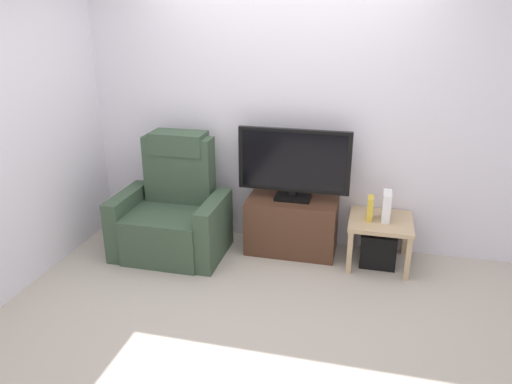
# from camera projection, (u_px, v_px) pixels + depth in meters

# --- Properties ---
(ground_plane) EXTENTS (6.40, 6.40, 0.00)m
(ground_plane) POSITION_uv_depth(u_px,v_px,m) (254.00, 298.00, 3.82)
(ground_plane) COLOR #B2A899
(wall_back) EXTENTS (6.40, 0.06, 2.60)m
(wall_back) POSITION_uv_depth(u_px,v_px,m) (284.00, 107.00, 4.39)
(wall_back) COLOR silver
(wall_back) RESTS_ON ground
(wall_side) EXTENTS (0.06, 4.48, 2.60)m
(wall_side) POSITION_uv_depth(u_px,v_px,m) (20.00, 123.00, 3.78)
(wall_side) COLOR silver
(wall_side) RESTS_ON ground
(tv_stand) EXTENTS (0.82, 0.41, 0.51)m
(tv_stand) POSITION_uv_depth(u_px,v_px,m) (292.00, 225.00, 4.48)
(tv_stand) COLOR #4C2D1E
(tv_stand) RESTS_ON ground
(television) EXTENTS (1.00, 0.20, 0.65)m
(television) POSITION_uv_depth(u_px,v_px,m) (294.00, 163.00, 4.29)
(television) COLOR black
(television) RESTS_ON tv_stand
(recliner_armchair) EXTENTS (0.98, 0.78, 1.08)m
(recliner_armchair) POSITION_uv_depth(u_px,v_px,m) (173.00, 213.00, 4.47)
(recliner_armchair) COLOR #384C38
(recliner_armchair) RESTS_ON ground
(side_table) EXTENTS (0.54, 0.54, 0.42)m
(side_table) POSITION_uv_depth(u_px,v_px,m) (380.00, 226.00, 4.23)
(side_table) COLOR tan
(side_table) RESTS_ON ground
(subwoofer_box) EXTENTS (0.31, 0.31, 0.31)m
(subwoofer_box) POSITION_uv_depth(u_px,v_px,m) (378.00, 247.00, 4.30)
(subwoofer_box) COLOR black
(subwoofer_box) RESTS_ON ground
(book_upright) EXTENTS (0.05, 0.13, 0.21)m
(book_upright) POSITION_uv_depth(u_px,v_px,m) (370.00, 208.00, 4.18)
(book_upright) COLOR gold
(book_upright) RESTS_ON side_table
(game_console) EXTENTS (0.07, 0.20, 0.25)m
(game_console) POSITION_uv_depth(u_px,v_px,m) (386.00, 206.00, 4.17)
(game_console) COLOR white
(game_console) RESTS_ON side_table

